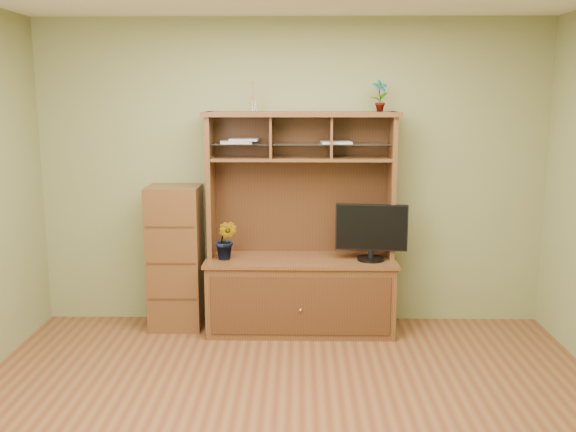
{
  "coord_description": "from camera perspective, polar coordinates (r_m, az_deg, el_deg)",
  "views": [
    {
      "loc": [
        0.07,
        -3.68,
        2.03
      ],
      "look_at": [
        -0.02,
        1.2,
        1.12
      ],
      "focal_mm": 40.0,
      "sensor_mm": 36.0,
      "label": 1
    }
  ],
  "objects": [
    {
      "name": "room",
      "position": [
        3.74,
        0.0,
        0.13
      ],
      "size": [
        4.54,
        4.04,
        2.74
      ],
      "color": "#5D301A",
      "rests_on": "ground"
    },
    {
      "name": "side_cabinet",
      "position": [
        5.74,
        -9.95,
        -3.64
      ],
      "size": [
        0.45,
        0.41,
        1.27
      ],
      "color": "#422712",
      "rests_on": "room"
    },
    {
      "name": "magazines",
      "position": [
        5.5,
        -1.53,
        6.65
      ],
      "size": [
        1.13,
        0.23,
        0.04
      ],
      "color": "#A9A9AE",
      "rests_on": "media_hutch"
    },
    {
      "name": "reed_diffuser",
      "position": [
        5.5,
        -3.13,
        10.28
      ],
      "size": [
        0.05,
        0.05,
        0.25
      ],
      "color": "silver",
      "rests_on": "media_hutch"
    },
    {
      "name": "media_hutch",
      "position": [
        5.62,
        1.12,
        -4.96
      ],
      "size": [
        1.66,
        0.61,
        1.9
      ],
      "color": "#422712",
      "rests_on": "room"
    },
    {
      "name": "orchid_plant",
      "position": [
        5.5,
        -5.52,
        -2.15
      ],
      "size": [
        0.22,
        0.2,
        0.34
      ],
      "primitive_type": "imported",
      "rotation": [
        0.0,
        0.0,
        -0.3
      ],
      "color": "#2F571E",
      "rests_on": "media_hutch"
    },
    {
      "name": "top_plant",
      "position": [
        5.53,
        8.16,
        10.54
      ],
      "size": [
        0.16,
        0.13,
        0.27
      ],
      "primitive_type": "imported",
      "rotation": [
        0.0,
        0.0,
        0.24
      ],
      "color": "#2D6322",
      "rests_on": "media_hutch"
    },
    {
      "name": "monitor",
      "position": [
        5.48,
        7.43,
        -1.32
      ],
      "size": [
        0.61,
        0.24,
        0.48
      ],
      "rotation": [
        0.0,
        0.0,
        -0.11
      ],
      "color": "black",
      "rests_on": "media_hutch"
    }
  ]
}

